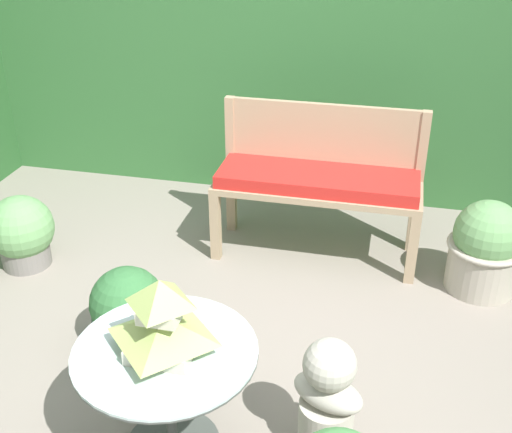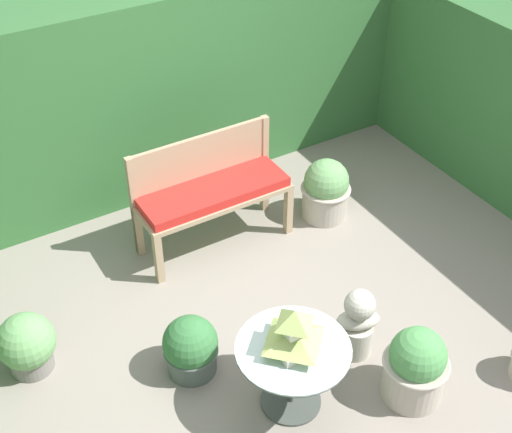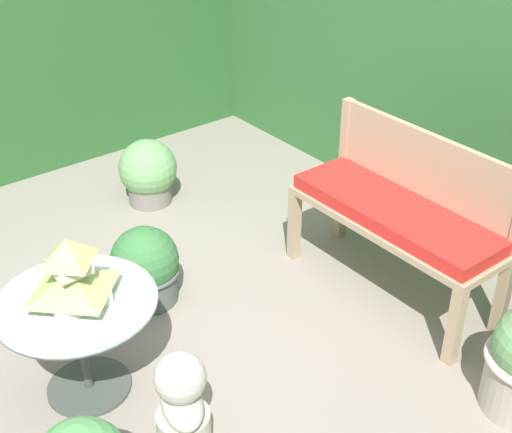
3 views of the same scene
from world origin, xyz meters
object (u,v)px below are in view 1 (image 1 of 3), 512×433
at_px(garden_bench, 318,186).
at_px(patio_table, 167,372).
at_px(garden_bust, 327,399).
at_px(potted_plant_table_far, 485,248).
at_px(pagoda_birdhouse, 163,321).
at_px(potted_plant_bench_right, 22,233).
at_px(potted_plant_patio_mid, 128,311).

height_order(garden_bench, patio_table, garden_bench).
bearing_deg(garden_bust, potted_plant_table_far, 84.69).
relative_size(pagoda_birdhouse, potted_plant_bench_right, 0.73).
height_order(garden_bust, potted_plant_patio_mid, garden_bust).
height_order(pagoda_birdhouse, potted_plant_patio_mid, pagoda_birdhouse).
bearing_deg(potted_plant_patio_mid, garden_bust, -22.81).
bearing_deg(potted_plant_bench_right, potted_plant_table_far, 7.77).
height_order(potted_plant_table_far, potted_plant_bench_right, potted_plant_table_far).
relative_size(pagoda_birdhouse, potted_plant_patio_mid, 0.74).
distance_m(patio_table, potted_plant_bench_right, 1.83).
distance_m(garden_bench, potted_plant_patio_mid, 1.40).
height_order(pagoda_birdhouse, garden_bust, pagoda_birdhouse).
bearing_deg(patio_table, potted_plant_bench_right, 139.67).
relative_size(potted_plant_table_far, potted_plant_bench_right, 1.21).
height_order(patio_table, potted_plant_patio_mid, patio_table).
height_order(pagoda_birdhouse, potted_plant_bench_right, pagoda_birdhouse).
bearing_deg(garden_bench, garden_bust, -80.01).
relative_size(patio_table, potted_plant_table_far, 1.31).
bearing_deg(pagoda_birdhouse, patio_table, 180.00).
distance_m(patio_table, potted_plant_patio_mid, 0.76).
distance_m(garden_bench, patio_table, 1.76).
distance_m(garden_bench, garden_bust, 1.61).
bearing_deg(garden_bust, garden_bench, 122.07).
distance_m(garden_bench, pagoda_birdhouse, 1.76).
distance_m(garden_bench, potted_plant_bench_right, 1.84).
bearing_deg(garden_bust, patio_table, -145.51).
xyz_separation_m(pagoda_birdhouse, potted_plant_bench_right, (-1.39, 1.18, -0.45)).
bearing_deg(patio_table, potted_plant_table_far, 48.65).
relative_size(garden_bench, potted_plant_patio_mid, 2.78).
xyz_separation_m(garden_bench, patio_table, (-0.36, -1.72, -0.06)).
relative_size(garden_bust, potted_plant_table_far, 1.02).
bearing_deg(potted_plant_table_far, potted_plant_bench_right, -172.23).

